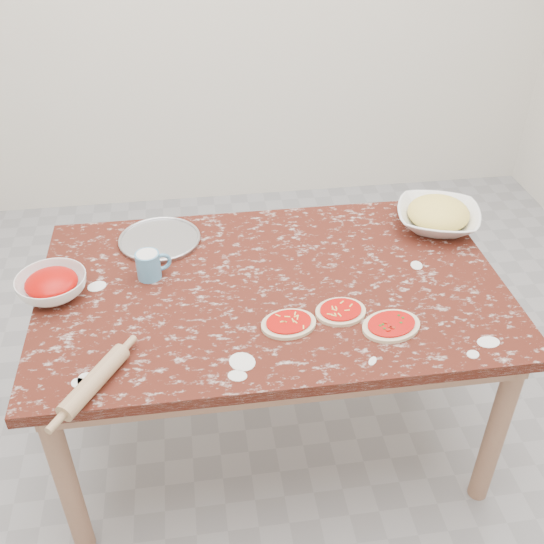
{
  "coord_description": "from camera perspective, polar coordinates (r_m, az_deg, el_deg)",
  "views": [
    {
      "loc": [
        -0.25,
        -1.73,
        2.07
      ],
      "look_at": [
        0.0,
        0.0,
        0.8
      ],
      "focal_mm": 41.67,
      "sensor_mm": 36.0,
      "label": 1
    }
  ],
  "objects": [
    {
      "name": "pizza_tray",
      "position": [
        2.44,
        -10.11,
        2.86
      ],
      "size": [
        0.35,
        0.35,
        0.01
      ],
      "primitive_type": "cylinder",
      "rotation": [
        0.0,
        0.0,
        0.16
      ],
      "color": "#B2B2B7",
      "rests_on": "worktable"
    },
    {
      "name": "pizza_right",
      "position": [
        2.04,
        10.71,
        -4.78
      ],
      "size": [
        0.23,
        0.19,
        0.02
      ],
      "color": "beige",
      "rests_on": "worktable"
    },
    {
      "name": "flour_mug",
      "position": [
        2.23,
        -11.02,
        0.65
      ],
      "size": [
        0.12,
        0.08,
        0.1
      ],
      "color": "#508FB9",
      "rests_on": "worktable"
    },
    {
      "name": "sauce_bowl",
      "position": [
        2.24,
        -19.24,
        -1.22
      ],
      "size": [
        0.26,
        0.26,
        0.07
      ],
      "primitive_type": "imported",
      "rotation": [
        0.0,
        0.0,
        -0.12
      ],
      "color": "white",
      "rests_on": "worktable"
    },
    {
      "name": "worktable",
      "position": [
        2.24,
        0.0,
        -2.75
      ],
      "size": [
        1.6,
        1.0,
        0.75
      ],
      "color": "#3F160E",
      "rests_on": "ground"
    },
    {
      "name": "cheese_bowl",
      "position": [
        2.56,
        14.73,
        4.73
      ],
      "size": [
        0.4,
        0.4,
        0.08
      ],
      "primitive_type": "imported",
      "rotation": [
        0.0,
        0.0,
        -0.32
      ],
      "color": "white",
      "rests_on": "worktable"
    },
    {
      "name": "rolling_pin",
      "position": [
        1.87,
        -15.74,
        -9.45
      ],
      "size": [
        0.19,
        0.26,
        0.05
      ],
      "primitive_type": "cylinder",
      "rotation": [
        0.0,
        1.57,
        1.01
      ],
      "color": "tan",
      "rests_on": "worktable"
    },
    {
      "name": "pizza_mid",
      "position": [
        2.07,
        6.22,
        -3.56
      ],
      "size": [
        0.19,
        0.16,
        0.02
      ],
      "color": "beige",
      "rests_on": "worktable"
    },
    {
      "name": "pizza_left",
      "position": [
        2.01,
        1.51,
        -4.69
      ],
      "size": [
        0.2,
        0.17,
        0.02
      ],
      "color": "beige",
      "rests_on": "worktable"
    },
    {
      "name": "ground",
      "position": [
        2.71,
        0.0,
        -13.83
      ],
      "size": [
        4.0,
        4.0,
        0.0
      ],
      "primitive_type": "plane",
      "color": "gray"
    }
  ]
}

